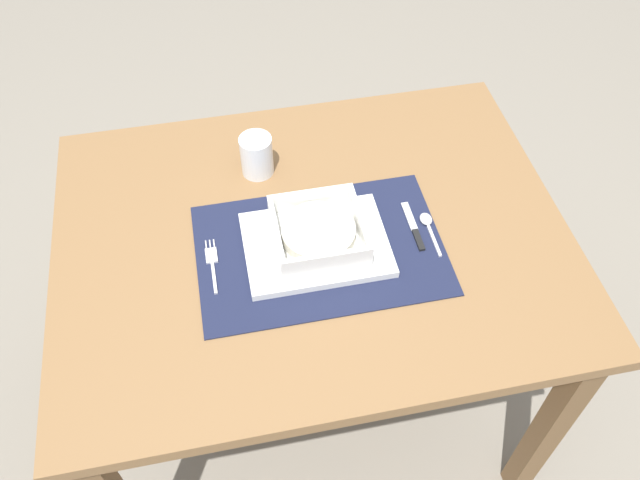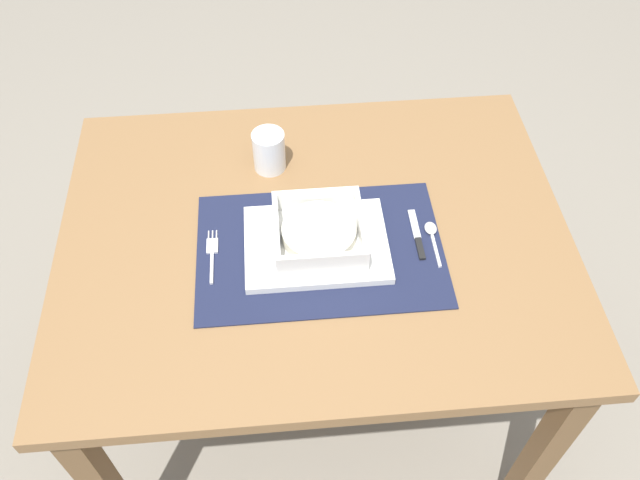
# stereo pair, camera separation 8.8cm
# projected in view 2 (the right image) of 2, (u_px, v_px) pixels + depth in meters

# --- Properties ---
(ground_plane) EXTENTS (6.00, 6.00, 0.00)m
(ground_plane) POSITION_uv_depth(u_px,v_px,m) (316.00, 393.00, 1.83)
(ground_plane) COLOR gray
(dining_table) EXTENTS (1.01, 0.78, 0.70)m
(dining_table) POSITION_uv_depth(u_px,v_px,m) (315.00, 261.00, 1.36)
(dining_table) COLOR brown
(dining_table) RESTS_ON ground
(placemat) EXTENTS (0.47, 0.32, 0.00)m
(placemat) POSITION_uv_depth(u_px,v_px,m) (320.00, 249.00, 1.26)
(placemat) COLOR #191E38
(placemat) RESTS_ON dining_table
(serving_plate) EXTENTS (0.27, 0.20, 0.02)m
(serving_plate) POSITION_uv_depth(u_px,v_px,m) (319.00, 244.00, 1.25)
(serving_plate) COLOR white
(serving_plate) RESTS_ON placemat
(porridge_bowl) EXTENTS (0.17, 0.17, 0.06)m
(porridge_bowl) POSITION_uv_depth(u_px,v_px,m) (319.00, 233.00, 1.23)
(porridge_bowl) COLOR white
(porridge_bowl) RESTS_ON serving_plate
(fork) EXTENTS (0.02, 0.13, 0.00)m
(fork) POSITION_uv_depth(u_px,v_px,m) (212.00, 252.00, 1.25)
(fork) COLOR silver
(fork) RESTS_ON placemat
(spoon) EXTENTS (0.02, 0.11, 0.01)m
(spoon) POSITION_uv_depth(u_px,v_px,m) (432.00, 233.00, 1.27)
(spoon) COLOR silver
(spoon) RESTS_ON placemat
(butter_knife) EXTENTS (0.01, 0.13, 0.01)m
(butter_knife) POSITION_uv_depth(u_px,v_px,m) (417.00, 237.00, 1.27)
(butter_knife) COLOR black
(butter_knife) RESTS_ON placemat
(drinking_glass) EXTENTS (0.07, 0.07, 0.09)m
(drinking_glass) POSITION_uv_depth(u_px,v_px,m) (269.00, 153.00, 1.37)
(drinking_glass) COLOR white
(drinking_glass) RESTS_ON dining_table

